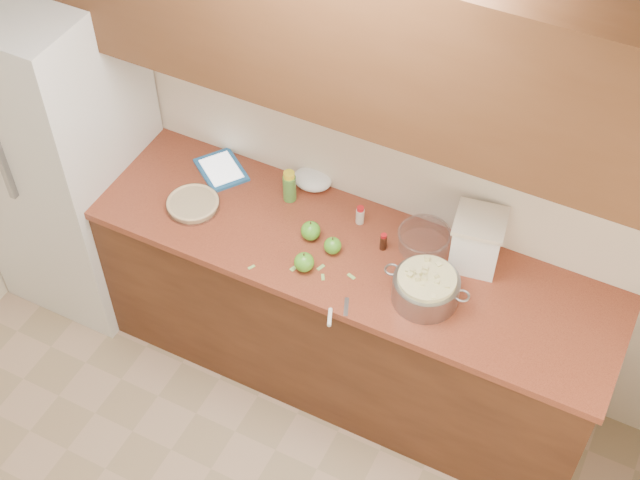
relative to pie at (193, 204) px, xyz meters
The scene contains 22 objects.
room_shell 1.58m from the pie, 64.61° to the right, with size 3.60×3.60×3.60m.
counter_run 0.82m from the pie, ahead, with size 2.64×0.68×0.92m.
upper_cabinets 1.23m from the pie, 19.62° to the left, with size 2.60×0.34×0.70m, color #543019.
fridge 0.78m from the pie, behind, with size 0.70×0.70×1.80m, color silver.
pie is the anchor object (origin of this frame).
colander 1.16m from the pie, ahead, with size 0.38×0.28×0.14m.
flour_canister 1.30m from the pie, 12.05° to the left, with size 0.25×0.25×0.26m.
tablet 0.27m from the pie, 91.88° to the left, with size 0.31×0.30×0.02m.
paring_knife 0.90m from the pie, 18.24° to the right, with size 0.09×0.18×0.02m.
lemon_bottle 0.45m from the pie, 33.80° to the left, with size 0.06×0.06×0.17m.
cinnamon_shaker 0.77m from the pie, 19.61° to the left, with size 0.04×0.04×0.09m.
vanilla_bottle 0.90m from the pie, 10.29° to the left, with size 0.03×0.03×0.09m.
mixing_bowl 1.07m from the pie, 13.66° to the left, with size 0.24×0.24×0.09m.
paper_towel 0.57m from the pie, 41.45° to the left, with size 0.19×0.15×0.08m, color white.
apple_left 0.58m from the pie, ahead, with size 0.09×0.09×0.10m.
apple_center 0.70m from the pie, ahead, with size 0.08×0.08×0.09m.
apple_front 0.64m from the pie, ahead, with size 0.09×0.09×0.10m.
peel_a 0.60m from the pie, 11.05° to the right, with size 0.05×0.02×0.00m, color #8FC05D.
peel_b 0.69m from the pie, ahead, with size 0.04×0.02×0.00m, color #8FC05D.
peel_c 0.46m from the pie, 25.13° to the right, with size 0.03×0.01×0.00m, color #8FC05D.
peel_d 0.73m from the pie, ahead, with size 0.03×0.01×0.00m, color #8FC05D.
peel_e 0.83m from the pie, ahead, with size 0.04×0.02×0.00m, color #8FC05D.
Camera 1 is at (1.15, -0.90, 3.86)m, focal length 50.00 mm.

